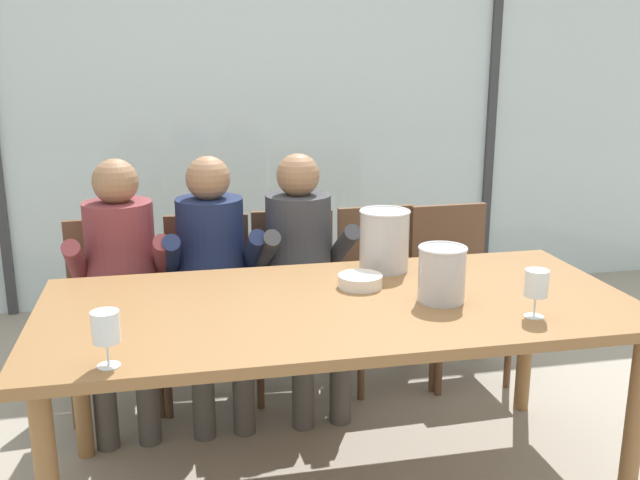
{
  "coord_description": "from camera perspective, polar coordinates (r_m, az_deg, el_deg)",
  "views": [
    {
      "loc": [
        -0.59,
        -2.45,
        1.67
      ],
      "look_at": [
        0.0,
        0.35,
        0.92
      ],
      "focal_mm": 39.72,
      "sensor_mm": 36.0,
      "label": 1
    }
  ],
  "objects": [
    {
      "name": "person_charcoal_jacket",
      "position": [
        3.43,
        -1.35,
        -1.75
      ],
      "size": [
        0.48,
        0.63,
        1.21
      ],
      "rotation": [
        0.0,
        0.0,
        0.07
      ],
      "color": "#38383D",
      "rests_on": "ground"
    },
    {
      "name": "tasting_bowl",
      "position": [
        2.84,
        3.26,
        -3.31
      ],
      "size": [
        0.18,
        0.18,
        0.05
      ],
      "primitive_type": "cylinder",
      "color": "silver",
      "rests_on": "dining_table"
    },
    {
      "name": "person_navy_polo",
      "position": [
        3.38,
        -8.62,
        -2.16
      ],
      "size": [
        0.47,
        0.62,
        1.21
      ],
      "rotation": [
        0.0,
        0.0,
        0.03
      ],
      "color": "#192347",
      "rests_on": "ground"
    },
    {
      "name": "wine_glass_near_bucket",
      "position": [
        2.6,
        17.03,
        -3.52
      ],
      "size": [
        0.08,
        0.08,
        0.17
      ],
      "color": "silver",
      "rests_on": "dining_table"
    },
    {
      "name": "chair_near_window_right",
      "position": [
        3.84,
        10.77,
        -2.92
      ],
      "size": [
        0.45,
        0.45,
        0.89
      ],
      "rotation": [
        0.0,
        0.0,
        0.03
      ],
      "color": "brown",
      "rests_on": "ground"
    },
    {
      "name": "dining_table",
      "position": [
        2.7,
        1.55,
        -6.41
      ],
      "size": [
        2.23,
        1.02,
        0.77
      ],
      "color": "olive",
      "rests_on": "ground"
    },
    {
      "name": "chair_center",
      "position": [
        3.63,
        -2.13,
        -3.69
      ],
      "size": [
        0.48,
        0.48,
        0.89
      ],
      "rotation": [
        0.0,
        0.0,
        -0.09
      ],
      "color": "brown",
      "rests_on": "ground"
    },
    {
      "name": "ice_bucket_secondary",
      "position": [
        3.04,
        5.2,
        0.06
      ],
      "size": [
        0.22,
        0.22,
        0.26
      ],
      "color": "#B7B7BC",
      "rests_on": "dining_table"
    },
    {
      "name": "person_maroon_top",
      "position": [
        3.38,
        -15.73,
        -2.54
      ],
      "size": [
        0.47,
        0.62,
        1.21
      ],
      "rotation": [
        0.0,
        0.0,
        0.03
      ],
      "color": "brown",
      "rests_on": "ground"
    },
    {
      "name": "window_glass_panel",
      "position": [
        4.84,
        -4.97,
        10.27
      ],
      "size": [
        7.43,
        0.03,
        2.6
      ],
      "primitive_type": "cube",
      "color": "silver",
      "rests_on": "ground"
    },
    {
      "name": "window_mullion_right",
      "position": [
        5.29,
        13.64,
        10.3
      ],
      "size": [
        0.06,
        0.06,
        2.6
      ],
      "primitive_type": "cube",
      "color": "#38383D",
      "rests_on": "ground"
    },
    {
      "name": "ice_bucket_primary",
      "position": [
        2.69,
        9.79,
        -2.64
      ],
      "size": [
        0.18,
        0.18,
        0.21
      ],
      "color": "#B7B7BC",
      "rests_on": "dining_table"
    },
    {
      "name": "chair_near_curtain",
      "position": [
        3.6,
        -16.39,
        -4.43
      ],
      "size": [
        0.47,
        0.47,
        0.89
      ],
      "rotation": [
        0.0,
        0.0,
        0.07
      ],
      "color": "brown",
      "rests_on": "ground"
    },
    {
      "name": "chair_left_of_center",
      "position": [
        3.58,
        -9.01,
        -4.14
      ],
      "size": [
        0.48,
        0.48,
        0.89
      ],
      "rotation": [
        0.0,
        0.0,
        -0.09
      ],
      "color": "brown",
      "rests_on": "ground"
    },
    {
      "name": "wine_glass_by_left_taster",
      "position": [
        2.19,
        -16.88,
        -6.8
      ],
      "size": [
        0.08,
        0.08,
        0.17
      ],
      "color": "silver",
      "rests_on": "dining_table"
    },
    {
      "name": "chair_right_of_center",
      "position": [
        3.74,
        4.96,
        -3.17
      ],
      "size": [
        0.45,
        0.45,
        0.89
      ],
      "rotation": [
        0.0,
        0.0,
        0.02
      ],
      "color": "brown",
      "rests_on": "ground"
    },
    {
      "name": "hillside_vineyard",
      "position": [
        9.33,
        -8.39,
        9.55
      ],
      "size": [
        13.43,
        2.4,
        1.71
      ],
      "primitive_type": "cube",
      "color": "#477A38",
      "rests_on": "ground"
    },
    {
      "name": "ground",
      "position": [
        3.88,
        -2.03,
        -10.8
      ],
      "size": [
        14.0,
        14.0,
        0.0
      ],
      "primitive_type": "plane",
      "color": "#9E9384"
    }
  ]
}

